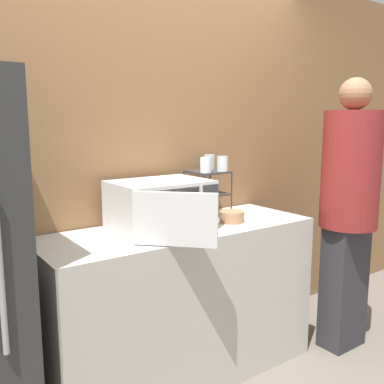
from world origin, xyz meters
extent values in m
cube|color=olive|center=(0.00, 0.64, 1.30)|extent=(8.00, 0.06, 2.60)
cube|color=#B7B2A8|center=(0.00, 0.30, 0.46)|extent=(1.67, 0.60, 0.93)
cube|color=silver|center=(-0.11, 0.35, 1.07)|extent=(0.54, 0.40, 0.28)
cube|color=#B7B2A8|center=(-0.17, 0.15, 1.07)|extent=(0.39, 0.01, 0.24)
cube|color=#333338|center=(0.11, 0.14, 1.07)|extent=(0.11, 0.01, 0.25)
cube|color=silver|center=(-0.24, -0.01, 1.07)|extent=(0.32, 0.32, 0.27)
cylinder|color=#333333|center=(0.21, 0.34, 1.08)|extent=(0.01, 0.01, 0.30)
cylinder|color=#333333|center=(0.43, 0.34, 1.08)|extent=(0.01, 0.01, 0.30)
cylinder|color=#333333|center=(0.21, 0.57, 1.08)|extent=(0.01, 0.01, 0.30)
cylinder|color=#333333|center=(0.43, 0.57, 1.08)|extent=(0.01, 0.01, 0.30)
cube|color=#333333|center=(0.32, 0.45, 1.08)|extent=(0.22, 0.23, 0.01)
cube|color=#333333|center=(0.32, 0.45, 1.22)|extent=(0.22, 0.23, 0.01)
cylinder|color=silver|center=(0.25, 0.39, 1.28)|extent=(0.07, 0.07, 0.10)
cylinder|color=silver|center=(0.39, 0.53, 1.28)|extent=(0.07, 0.07, 0.10)
cylinder|color=silver|center=(0.39, 0.39, 1.28)|extent=(0.07, 0.07, 0.10)
cylinder|color=#AD7F56|center=(0.33, 0.23, 0.93)|extent=(0.08, 0.08, 0.01)
cylinder|color=#AD7F56|center=(0.33, 0.23, 0.96)|extent=(0.15, 0.15, 0.07)
cube|color=#2D2D33|center=(1.11, -0.07, 0.42)|extent=(0.30, 0.19, 0.85)
cylinder|color=maroon|center=(1.11, -0.07, 1.23)|extent=(0.38, 0.38, 0.76)
sphere|color=#936B4C|center=(1.11, -0.07, 1.72)|extent=(0.21, 0.21, 0.21)
cylinder|color=#99999E|center=(-1.06, -0.07, 0.97)|extent=(0.02, 0.02, 0.61)
camera|label=1|loc=(-1.36, -1.73, 1.54)|focal=40.00mm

